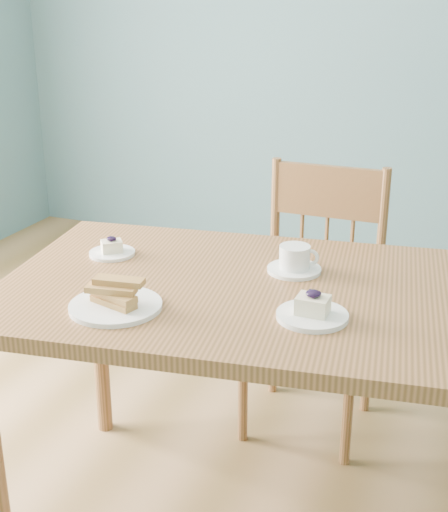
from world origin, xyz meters
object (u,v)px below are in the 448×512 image
object	(u,v)px
biscotti_plate	(115,300)
cheesecake_plate_far	(112,250)
dining_chair	(314,300)
cheesecake_plate_near	(312,311)
coffee_cup	(295,261)
dining_table	(271,315)

from	to	relation	value
biscotti_plate	cheesecake_plate_far	bearing A→B (deg)	121.70
dining_chair	cheesecake_plate_near	world-z (taller)	dining_chair
cheesecake_plate_near	cheesecake_plate_far	size ratio (longest dim) A/B	1.29
dining_chair	coffee_cup	world-z (taller)	dining_chair
cheesecake_plate_far	coffee_cup	distance (m)	0.57
coffee_cup	dining_table	bearing A→B (deg)	-114.17
cheesecake_plate_far	coffee_cup	world-z (taller)	coffee_cup
dining_table	biscotti_plate	size ratio (longest dim) A/B	6.74
cheesecake_plate_far	coffee_cup	bearing A→B (deg)	8.18
dining_table	coffee_cup	world-z (taller)	coffee_cup
dining_table	coffee_cup	xyz separation A→B (m)	(0.02, 0.14, 0.11)
coffee_cup	biscotti_plate	bearing A→B (deg)	-145.11
cheesecake_plate_near	coffee_cup	xyz separation A→B (m)	(-0.13, 0.28, 0.01)
dining_chair	coffee_cup	xyz separation A→B (m)	(0.06, -0.48, 0.34)
dining_chair	cheesecake_plate_near	xyz separation A→B (m)	(0.19, -0.76, 0.32)
cheesecake_plate_far	biscotti_plate	size ratio (longest dim) A/B	0.59
coffee_cup	cheesecake_plate_far	bearing A→B (deg)	173.49
dining_chair	biscotti_plate	world-z (taller)	dining_chair
dining_chair	coffee_cup	bearing A→B (deg)	-83.60
cheesecake_plate_far	biscotti_plate	world-z (taller)	biscotti_plate
dining_table	dining_chair	bearing A→B (deg)	84.66
cheesecake_plate_near	cheesecake_plate_far	xyz separation A→B (m)	(-0.69, 0.20, -0.00)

